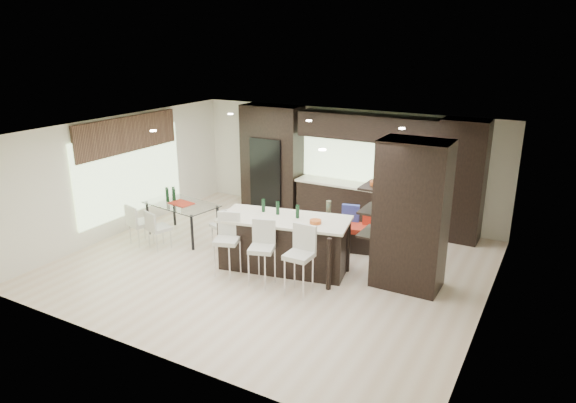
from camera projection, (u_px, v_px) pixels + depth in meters
The scene contains 22 objects.
ground at pixel (274, 264), 10.32m from camera, with size 8.00×8.00×0.00m, color beige.
back_wall at pixel (344, 163), 12.82m from camera, with size 8.00×0.02×2.70m, color white.
left_wall at pixel (123, 174), 11.75m from camera, with size 0.02×7.00×2.70m, color white.
right_wall at pixel (492, 237), 8.06m from camera, with size 0.02×7.00×2.70m, color white.
ceiling at pixel (272, 131), 9.49m from camera, with size 8.00×7.00×0.02m, color white.
window_left at pixel (131, 173), 11.90m from camera, with size 0.04×3.20×1.90m, color #B2D199.
window_back at pixel (367, 158), 12.45m from camera, with size 3.40×0.04×1.20m, color #B2D199.
stone_accent at pixel (128, 134), 11.61m from camera, with size 0.08×3.00×0.80m, color brown.
ceiling_spots at pixel (279, 130), 9.71m from camera, with size 4.00×3.00×0.02m, color white.
back_cabinetry at pixel (358, 168), 12.31m from camera, with size 6.80×0.68×2.70m, color black.
refrigerator at pixel (271, 172), 13.50m from camera, with size 0.90×0.68×1.90m, color black.
partition_column at pixel (411, 216), 9.04m from camera, with size 1.20×0.80×2.70m, color black.
kitchen_island at pixel (285, 243), 10.02m from camera, with size 2.50×1.08×1.04m, color black.
stool_left at pixel (227, 252), 9.67m from camera, with size 0.44×0.44×0.99m, color beige.
stool_mid at pixel (262, 260), 9.32m from camera, with size 0.43×0.43×0.98m, color beige.
stool_right at pixel (299, 268), 8.95m from camera, with size 0.45×0.45×1.02m, color beige.
bench at pixel (360, 238), 10.93m from camera, with size 1.39×0.54×0.54m, color black.
floor_vase at pixel (328, 229), 10.45m from camera, with size 0.45×0.45×1.23m, color #494E38, non-canonical shape.
dining_table at pixel (183, 220), 11.61m from camera, with size 1.65×0.93×0.79m, color white.
chair_near at pixel (159, 231), 10.98m from camera, with size 0.43×0.43×0.79m, color beige.
chair_far at pixel (141, 226), 11.19m from camera, with size 0.46×0.46×0.84m, color beige.
chair_end at pixel (223, 228), 11.08m from camera, with size 0.45×0.45×0.83m, color beige.
Camera 1 is at (4.84, -8.11, 4.35)m, focal length 32.00 mm.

